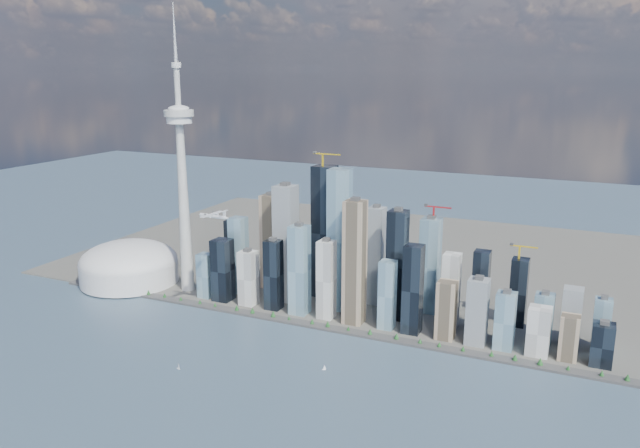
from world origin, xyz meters
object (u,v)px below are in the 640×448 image
at_px(needle_tower, 182,175).
at_px(dome_stadium, 129,265).
at_px(airplane, 213,216).
at_px(sailboat_west, 179,367).
at_px(sailboat_east, 324,368).

xyz_separation_m(needle_tower, dome_stadium, (-140.00, -10.00, -196.40)).
bearing_deg(airplane, dome_stadium, 163.10).
xyz_separation_m(dome_stadium, airplane, (289.00, -109.31, 156.10)).
relative_size(dome_stadium, airplane, 3.21).
height_order(needle_tower, sailboat_west, needle_tower).
bearing_deg(sailboat_east, sailboat_west, -176.70).
relative_size(airplane, sailboat_west, 5.82).
bearing_deg(sailboat_east, dome_stadium, 139.79).
relative_size(needle_tower, airplane, 8.84).
relative_size(needle_tower, sailboat_west, 51.50).
height_order(airplane, sailboat_west, airplane).
distance_m(needle_tower, sailboat_west, 416.05).
xyz_separation_m(dome_stadium, sailboat_west, (330.56, -277.70, -36.01)).
bearing_deg(sailboat_west, needle_tower, 145.28).
bearing_deg(dome_stadium, airplane, -20.72).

